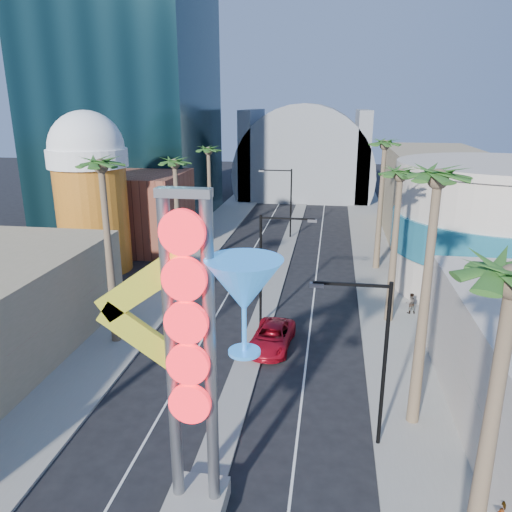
{
  "coord_description": "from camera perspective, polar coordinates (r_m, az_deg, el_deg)",
  "views": [
    {
      "loc": [
        4.61,
        -11.99,
        15.11
      ],
      "look_at": [
        -0.16,
        18.94,
        5.45
      ],
      "focal_mm": 35.0,
      "sensor_mm": 36.0,
      "label": 1
    }
  ],
  "objects": [
    {
      "name": "streetlight_2",
      "position": [
        22.57,
        13.38,
        -10.43
      ],
      "size": [
        3.45,
        0.25,
        8.0
      ],
      "color": "black",
      "rests_on": "ground"
    },
    {
      "name": "sidewalk_east",
      "position": [
        49.58,
        14.01,
        -1.02
      ],
      "size": [
        5.0,
        100.0,
        0.15
      ],
      "primitive_type": "cube",
      "color": "gray",
      "rests_on": "ground"
    },
    {
      "name": "streetlight_1",
      "position": [
        57.15,
        3.48,
        6.81
      ],
      "size": [
        3.79,
        0.25,
        8.0
      ],
      "color": "black",
      "rests_on": "ground"
    },
    {
      "name": "palm_3",
      "position": [
        55.96,
        -5.45,
        11.31
      ],
      "size": [
        2.4,
        2.4,
        11.2
      ],
      "color": "brown",
      "rests_on": "ground"
    },
    {
      "name": "canopy",
      "position": [
        84.81,
        5.67,
        9.76
      ],
      "size": [
        22.0,
        16.0,
        22.0
      ],
      "color": "slate",
      "rests_on": "ground"
    },
    {
      "name": "palm_6",
      "position": [
        34.66,
        16.1,
        7.9
      ],
      "size": [
        2.4,
        2.4,
        11.7
      ],
      "color": "brown",
      "rests_on": "ground"
    },
    {
      "name": "streetlight_0",
      "position": [
        33.83,
        1.46,
        -0.45
      ],
      "size": [
        3.79,
        0.25,
        8.0
      ],
      "color": "black",
      "rests_on": "ground"
    },
    {
      "name": "palm_7",
      "position": [
        46.4,
        14.45,
        11.33
      ],
      "size": [
        2.4,
        2.4,
        12.7
      ],
      "color": "brown",
      "rests_on": "ground"
    },
    {
      "name": "palm_5",
      "position": [
        22.75,
        19.89,
        6.42
      ],
      "size": [
        2.4,
        2.4,
        13.2
      ],
      "color": "brown",
      "rests_on": "ground"
    },
    {
      "name": "filler_east",
      "position": [
        61.89,
        19.39,
        6.79
      ],
      "size": [
        10.0,
        20.0,
        10.0
      ],
      "primitive_type": "cube",
      "color": "#988862",
      "rests_on": "ground"
    },
    {
      "name": "palm_1",
      "position": [
        31.42,
        -17.19,
        8.57
      ],
      "size": [
        2.4,
        2.4,
        12.7
      ],
      "color": "brown",
      "rests_on": "ground"
    },
    {
      "name": "sidewalk_west",
      "position": [
        51.31,
        -7.59,
        -0.04
      ],
      "size": [
        5.0,
        100.0,
        0.15
      ],
      "primitive_type": "cube",
      "color": "gray",
      "rests_on": "ground"
    },
    {
      "name": "turquoise_building",
      "position": [
        45.16,
        25.81,
        2.81
      ],
      "size": [
        16.6,
        16.6,
        10.6
      ],
      "color": "#BDAFA0",
      "rests_on": "ground"
    },
    {
      "name": "hotel_tower",
      "position": [
        70.0,
        -15.08,
        24.74
      ],
      "size": [
        20.0,
        20.0,
        50.0
      ],
      "primitive_type": "cube",
      "color": "black",
      "rests_on": "ground"
    },
    {
      "name": "median",
      "position": [
        52.4,
        3.36,
        0.45
      ],
      "size": [
        1.6,
        84.0,
        0.15
      ],
      "primitive_type": "cube",
      "color": "gray",
      "rests_on": "ground"
    },
    {
      "name": "beer_mug",
      "position": [
        47.78,
        -18.4,
        7.54
      ],
      "size": [
        7.0,
        7.0,
        14.5
      ],
      "color": "#AA5D16",
      "rests_on": "ground"
    },
    {
      "name": "palm_4",
      "position": [
        13.61,
        27.04,
        -5.14
      ],
      "size": [
        2.4,
        2.4,
        12.2
      ],
      "color": "brown",
      "rests_on": "ground"
    },
    {
      "name": "brick_filler_west",
      "position": [
        55.2,
        -13.4,
        5.08
      ],
      "size": [
        10.0,
        10.0,
        8.0
      ],
      "primitive_type": "cube",
      "color": "brown",
      "rests_on": "ground"
    },
    {
      "name": "pedestrian_b",
      "position": [
        38.67,
        17.26,
        -5.17
      ],
      "size": [
        0.84,
        0.69,
        1.56
      ],
      "primitive_type": "imported",
      "rotation": [
        0.0,
        0.0,
        3.28
      ],
      "color": "gray",
      "rests_on": "sidewalk_east"
    },
    {
      "name": "red_pickup",
      "position": [
        32.36,
        1.83,
        -9.24
      ],
      "size": [
        2.81,
        5.39,
        1.45
      ],
      "primitive_type": "imported",
      "rotation": [
        0.0,
        0.0,
        -0.08
      ],
      "color": "#B50D20",
      "rests_on": "ground"
    },
    {
      "name": "palm_2",
      "position": [
        44.5,
        -9.24,
        9.67
      ],
      "size": [
        2.4,
        2.4,
        11.2
      ],
      "color": "brown",
      "rests_on": "ground"
    },
    {
      "name": "neon_sign",
      "position": [
        17.28,
        -4.95,
        -9.74
      ],
      "size": [
        6.53,
        2.6,
        12.55
      ],
      "color": "gray",
      "rests_on": "ground"
    }
  ]
}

